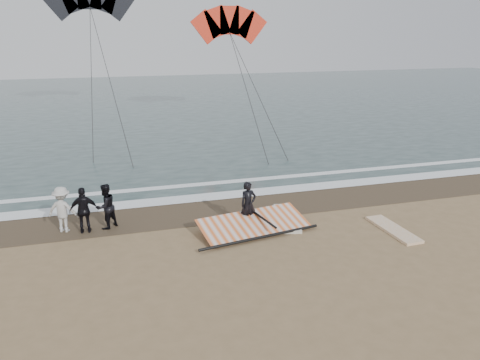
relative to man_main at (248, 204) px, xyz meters
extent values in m
plane|color=#8C704C|center=(0.12, -2.66, -0.80)|extent=(120.00, 120.00, 0.00)
cube|color=#233838|center=(0.12, 30.34, -0.79)|extent=(120.00, 54.00, 0.02)
cube|color=#4C3D2B|center=(0.12, 1.84, -0.80)|extent=(120.00, 2.80, 0.01)
cube|color=white|center=(0.12, 3.24, -0.78)|extent=(120.00, 0.90, 0.01)
cube|color=white|center=(0.12, 4.94, -0.78)|extent=(120.00, 0.45, 0.01)
imported|color=black|center=(0.00, 0.00, 0.00)|extent=(0.65, 0.49, 1.61)
cube|color=silver|center=(4.65, -1.80, -0.76)|extent=(0.76, 2.40, 0.10)
cube|color=beige|center=(1.52, 0.15, -0.75)|extent=(1.29, 2.67, 0.11)
imported|color=black|center=(-4.76, 1.17, -0.01)|extent=(0.98, 0.96, 1.59)
imported|color=black|center=(-5.46, 0.97, 0.00)|extent=(0.94, 0.39, 1.61)
imported|color=#B8B8B3|center=(-6.16, 1.27, -0.01)|extent=(1.17, 0.91, 1.59)
cube|color=black|center=(-0.15, 0.10, -0.76)|extent=(2.64, 1.05, 0.10)
cube|color=orange|center=(0.05, -0.50, -0.50)|extent=(3.95, 2.07, 0.40)
cylinder|color=black|center=(0.05, -1.28, -0.69)|extent=(4.30, 0.85, 0.10)
cylinder|color=black|center=(0.35, -0.50, -0.35)|extent=(0.40, 1.86, 0.08)
cylinder|color=#262626|center=(4.02, 13.74, 2.43)|extent=(0.04, 0.04, 14.80)
cylinder|color=#262626|center=(4.62, 13.91, 2.43)|extent=(0.04, 0.04, 14.41)
cylinder|color=#262626|center=(-5.13, 17.39, 3.34)|extent=(0.04, 0.04, 17.02)
cylinder|color=#262626|center=(-4.17, 16.63, 3.34)|extent=(0.04, 0.04, 18.42)
camera|label=1|loc=(-4.48, -14.49, 5.76)|focal=35.00mm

